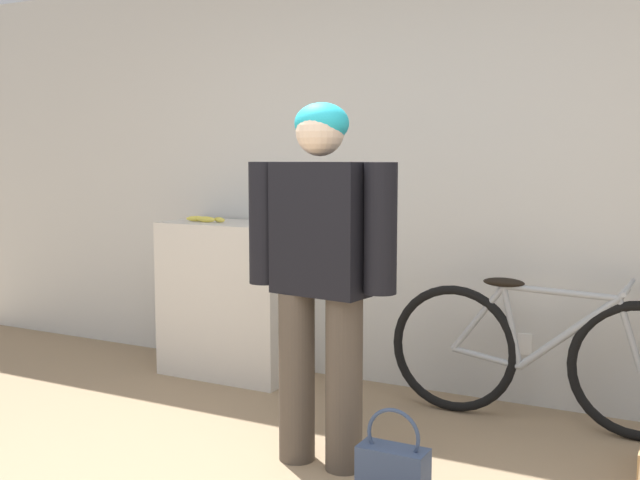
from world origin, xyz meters
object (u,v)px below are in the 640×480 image
object	(u,v)px
bicycle	(542,355)
handbag	(393,474)
person	(320,264)
banana	(206,219)

from	to	relation	value
bicycle	handbag	bearing A→B (deg)	-105.48
person	bicycle	bearing A→B (deg)	58.66
bicycle	banana	distance (m)	2.21
bicycle	banana	size ratio (longest dim) A/B	5.29
banana	handbag	size ratio (longest dim) A/B	0.77
person	banana	world-z (taller)	person
bicycle	handbag	world-z (taller)	bicycle
banana	handbag	bearing A→B (deg)	-33.77
person	banana	xyz separation A→B (m)	(-1.33, 0.95, 0.08)
person	handbag	size ratio (longest dim) A/B	4.01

